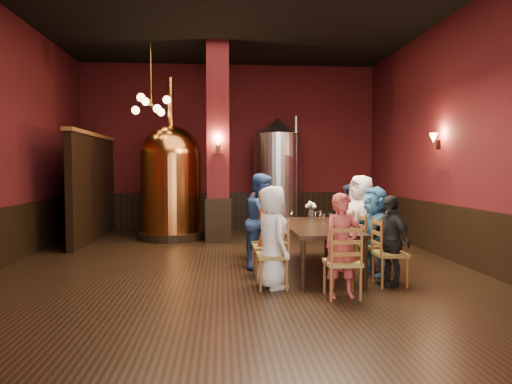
{
  "coord_description": "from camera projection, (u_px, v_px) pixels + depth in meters",
  "views": [
    {
      "loc": [
        -0.21,
        -7.62,
        1.68
      ],
      "look_at": [
        0.37,
        0.2,
        1.26
      ],
      "focal_mm": 32.0,
      "sensor_mm": 36.0,
      "label": 1
    }
  ],
  "objects": [
    {
      "name": "room",
      "position": [
        235.0,
        134.0,
        7.57
      ],
      "size": [
        10.0,
        10.02,
        4.5
      ],
      "color": "black",
      "rests_on": "ground"
    },
    {
      "name": "wainscot_right",
      "position": [
        461.0,
        235.0,
        7.96
      ],
      "size": [
        0.08,
        9.9,
        1.0
      ],
      "primitive_type": "cube",
      "color": "black",
      "rests_on": "ground"
    },
    {
      "name": "wainscot_back",
      "position": [
        230.0,
        211.0,
        12.6
      ],
      "size": [
        7.9,
        0.08,
        1.0
      ],
      "primitive_type": "cube",
      "color": "black",
      "rests_on": "ground"
    },
    {
      "name": "column",
      "position": [
        218.0,
        143.0,
        10.34
      ],
      "size": [
        0.58,
        0.58,
        4.5
      ],
      "primitive_type": "cube",
      "color": "#4D1012",
      "rests_on": "ground"
    },
    {
      "name": "partition",
      "position": [
        93.0,
        189.0,
        10.58
      ],
      "size": [
        0.22,
        3.5,
        2.4
      ],
      "primitive_type": "cube",
      "color": "black",
      "rests_on": "ground"
    },
    {
      "name": "pendant_cluster",
      "position": [
        151.0,
        105.0,
        10.28
      ],
      "size": [
        0.9,
        0.9,
        1.7
      ],
      "primitive_type": null,
      "color": "#A57226",
      "rests_on": "room"
    },
    {
      "name": "sconce_wall",
      "position": [
        439.0,
        141.0,
        8.66
      ],
      "size": [
        0.2,
        0.2,
        0.36
      ],
      "primitive_type": null,
      "rotation": [
        0.0,
        0.0,
        1.57
      ],
      "color": "black",
      "rests_on": "room"
    },
    {
      "name": "sconce_column",
      "position": [
        218.0,
        144.0,
        10.04
      ],
      "size": [
        0.2,
        0.2,
        0.36
      ],
      "primitive_type": null,
      "rotation": [
        0.0,
        0.0,
        3.14
      ],
      "color": "black",
      "rests_on": "column"
    },
    {
      "name": "dining_table",
      "position": [
        317.0,
        229.0,
        7.42
      ],
      "size": [
        1.02,
        2.41,
        0.75
      ],
      "rotation": [
        0.0,
        0.0,
        0.01
      ],
      "color": "black",
      "rests_on": "ground"
    },
    {
      "name": "chair_0",
      "position": [
        272.0,
        255.0,
        6.37
      ],
      "size": [
        0.46,
        0.46,
        0.92
      ],
      "primitive_type": null,
      "rotation": [
        0.0,
        0.0,
        -1.56
      ],
      "color": "#945525",
      "rests_on": "ground"
    },
    {
      "name": "person_0",
      "position": [
        272.0,
        237.0,
        6.36
      ],
      "size": [
        0.63,
        0.8,
        1.43
      ],
      "primitive_type": "imported",
      "rotation": [
        0.0,
        0.0,
        1.85
      ],
      "color": "silver",
      "rests_on": "ground"
    },
    {
      "name": "chair_1",
      "position": [
        267.0,
        247.0,
        7.04
      ],
      "size": [
        0.46,
        0.46,
        0.92
      ],
      "primitive_type": null,
      "rotation": [
        0.0,
        0.0,
        -1.56
      ],
      "color": "#945525",
      "rests_on": "ground"
    },
    {
      "name": "person_1",
      "position": [
        267.0,
        233.0,
        7.03
      ],
      "size": [
        0.47,
        0.57,
        1.35
      ],
      "primitive_type": "imported",
      "rotation": [
        0.0,
        0.0,
        1.93
      ],
      "color": "#C14E21",
      "rests_on": "ground"
    },
    {
      "name": "chair_2",
      "position": [
        263.0,
        240.0,
        7.69
      ],
      "size": [
        0.46,
        0.46,
        0.92
      ],
      "primitive_type": null,
      "rotation": [
        0.0,
        0.0,
        -1.56
      ],
      "color": "#945525",
      "rests_on": "ground"
    },
    {
      "name": "person_2",
      "position": [
        263.0,
        221.0,
        7.68
      ],
      "size": [
        0.63,
        0.86,
        1.59
      ],
      "primitive_type": "imported",
      "rotation": [
        0.0,
        0.0,
        1.2
      ],
      "color": "#294789",
      "rests_on": "ground"
    },
    {
      "name": "chair_3",
      "position": [
        259.0,
        234.0,
        8.36
      ],
      "size": [
        0.46,
        0.46,
        0.92
      ],
      "primitive_type": null,
      "rotation": [
        0.0,
        0.0,
        -1.56
      ],
      "color": "#945525",
      "rests_on": "ground"
    },
    {
      "name": "person_3",
      "position": [
        259.0,
        225.0,
        8.35
      ],
      "size": [
        0.55,
        0.86,
        1.26
      ],
      "primitive_type": "imported",
      "rotation": [
        0.0,
        0.0,
        1.47
      ],
      "color": "black",
      "rests_on": "ground"
    },
    {
      "name": "chair_4",
      "position": [
        390.0,
        253.0,
        6.51
      ],
      "size": [
        0.46,
        0.46,
        0.92
      ],
      "primitive_type": null,
      "rotation": [
        0.0,
        0.0,
        1.58
      ],
      "color": "#945525",
      "rests_on": "ground"
    },
    {
      "name": "person_4",
      "position": [
        390.0,
        240.0,
        6.5
      ],
      "size": [
        0.54,
        0.82,
        1.29
      ],
      "primitive_type": "imported",
      "rotation": [
        0.0,
        0.0,
        5.04
      ],
      "color": "black",
      "rests_on": "ground"
    },
    {
      "name": "chair_5",
      "position": [
        374.0,
        245.0,
        7.18
      ],
      "size": [
        0.46,
        0.46,
        0.92
      ],
      "primitive_type": null,
      "rotation": [
        0.0,
        0.0,
        1.58
      ],
      "color": "#945525",
      "rests_on": "ground"
    },
    {
      "name": "person_5",
      "position": [
        374.0,
        230.0,
        7.17
      ],
      "size": [
        0.67,
        1.35,
        1.39
      ],
      "primitive_type": "imported",
      "rotation": [
        0.0,
        0.0,
        4.92
      ],
      "color": "teal",
      "rests_on": "ground"
    },
    {
      "name": "chair_6",
      "position": [
        361.0,
        239.0,
        7.84
      ],
      "size": [
        0.46,
        0.46,
        0.92
      ],
      "primitive_type": null,
      "rotation": [
        0.0,
        0.0,
        1.58
      ],
      "color": "#945525",
      "rests_on": "ground"
    },
    {
      "name": "person_6",
      "position": [
        361.0,
        220.0,
        7.82
      ],
      "size": [
        0.69,
        0.87,
        1.55
      ],
      "primitive_type": "imported",
      "rotation": [
        0.0,
        0.0,
        4.99
      ],
      "color": "white",
      "rests_on": "ground"
    },
    {
      "name": "chair_7",
      "position": [
        350.0,
        233.0,
        8.5
      ],
      "size": [
        0.46,
        0.46,
        0.92
      ],
      "primitive_type": null,
      "rotation": [
        0.0,
        0.0,
        1.58
      ],
      "color": "#945525",
      "rests_on": "ground"
    },
    {
      "name": "person_7",
      "position": [
        350.0,
        221.0,
        8.49
      ],
      "size": [
        0.37,
        0.7,
        1.4
      ],
      "primitive_type": "imported",
      "rotation": [
        0.0,
        0.0,
        4.65
      ],
      "color": "#1A1E35",
      "rests_on": "ground"
    },
    {
      "name": "chair_8",
      "position": [
        342.0,
        262.0,
        5.89
      ],
      "size": [
        0.46,
        0.46,
        0.92
      ],
      "primitive_type": null,
      "rotation": [
        0.0,
        0.0,
        3.15
      ],
      "color": "#945525",
      "rests_on": "ground"
    },
    {
      "name": "person_8",
      "position": [
        343.0,
        246.0,
        5.88
      ],
      "size": [
        0.53,
        0.39,
        1.35
      ],
      "primitive_type": "imported",
      "rotation": [
        0.0,
        0.0,
        6.42
      ],
      "color": "#AB3B39",
      "rests_on": "ground"
    },
    {
      "name": "copper_kettle",
      "position": [
        171.0,
        181.0,
        10.8
      ],
      "size": [
        1.72,
        1.72,
        3.79
      ],
      "rotation": [
        0.0,
        0.0,
        0.24
      ],
      "color": "black",
      "rests_on": "ground"
    },
    {
      "name": "steel_vessel",
      "position": [
        278.0,
        176.0,
        11.76
      ],
      "size": [
        1.49,
        1.49,
        2.96
      ],
      "rotation": [
        0.0,
        0.0,
        0.25
      ],
      "color": "#B2B2B7",
      "rests_on": "ground"
    },
    {
      "name": "rose_vase",
      "position": [
        311.0,
        207.0,
        8.23
      ],
      "size": [
        0.19,
        0.19,
        0.33
      ],
      "color": "white",
      "rests_on": "dining_table"
    },
    {
      "name": "wine_glass_0",
      "position": [
        344.0,
        223.0,
        6.94
      ],
      "size": [
        0.07,
        0.07,
        0.17
      ],
      "primitive_type": null,
      "color": "white",
      "rests_on": "dining_table"
    },
    {
      "name": "wine_glass_1",
      "position": [
        330.0,
        218.0,
        7.64
      ],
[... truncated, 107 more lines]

